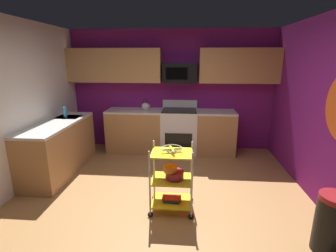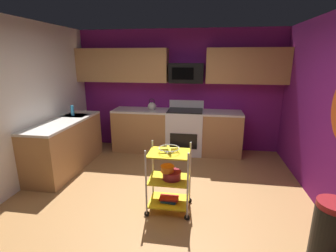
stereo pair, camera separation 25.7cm
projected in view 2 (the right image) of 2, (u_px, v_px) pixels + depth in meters
name	position (u px, v px, depth m)	size (l,w,h in m)	color
floor	(158.00, 205.00, 3.56)	(4.40, 4.80, 0.04)	#A87542
wall_back	(178.00, 91.00, 5.53)	(4.52, 0.06, 2.60)	#751970
wall_left	(3.00, 109.00, 3.55)	(0.06, 4.80, 2.60)	silver
counter_run	(137.00, 136.00, 5.10)	(3.58, 2.38, 0.92)	#B27F4C
oven_range	(185.00, 131.00, 5.41)	(0.76, 0.65, 1.10)	white
upper_cabinets	(176.00, 66.00, 5.21)	(4.40, 0.33, 0.70)	#B27F4C
microwave	(186.00, 73.00, 5.19)	(0.70, 0.39, 0.40)	black
rolling_cart	(169.00, 179.00, 3.31)	(0.60, 0.43, 0.91)	silver
fruit_bowl	(169.00, 149.00, 3.19)	(0.27, 0.27, 0.07)	silver
mixing_bowl_large	(172.00, 175.00, 3.28)	(0.25, 0.25, 0.11)	maroon
mixing_bowl_small	(167.00, 168.00, 3.24)	(0.18, 0.18, 0.08)	orange
book_stack	(169.00, 199.00, 3.38)	(0.25, 0.19, 0.05)	#1E4C8C
kettle	(152.00, 106.00, 5.38)	(0.21, 0.18, 0.26)	beige
dish_soap_bottle	(72.00, 111.00, 4.81)	(0.06, 0.06, 0.20)	#2D8CBF
trash_can	(330.00, 232.00, 2.48)	(0.34, 0.42, 0.66)	black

